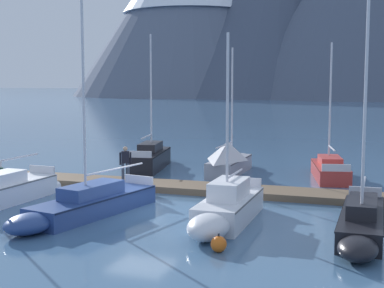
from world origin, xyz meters
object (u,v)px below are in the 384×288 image
Objects in this scene: sailboat_mid_dock_starboard at (85,204)px; sailboat_mid_dock_port at (152,157)px; sailboat_far_berth at (230,158)px; sailboat_last_slip at (362,222)px; mooring_buoy_inner_mooring at (56,186)px; sailboat_end_of_dock at (329,168)px; person_on_dock at (125,161)px; sailboat_outer_slip at (226,208)px; mooring_buoy_channel_marker at (219,244)px.

sailboat_mid_dock_port is at bearing 102.52° from sailboat_mid_dock_starboard.
sailboat_mid_dock_starboard is at bearing -100.96° from sailboat_far_berth.
sailboat_last_slip is at bearing 4.96° from sailboat_mid_dock_starboard.
sailboat_last_slip is at bearing -41.44° from sailboat_mid_dock_port.
sailboat_mid_dock_starboard is 14.58× the size of mooring_buoy_inner_mooring.
sailboat_end_of_dock is 14.37m from mooring_buoy_inner_mooring.
mooring_buoy_inner_mooring is (-11.55, -8.56, -0.24)m from sailboat_end_of_dock.
person_on_dock is (1.28, -5.99, 0.61)m from sailboat_mid_dock_port.
sailboat_end_of_dock is at bearing 58.33° from sailboat_mid_dock_starboard.
sailboat_mid_dock_starboard is at bearing -44.52° from mooring_buoy_inner_mooring.
sailboat_end_of_dock is (2.28, 11.59, -0.09)m from sailboat_outer_slip.
sailboat_outer_slip is 8.68m from person_on_dock.
sailboat_last_slip reaches higher than mooring_buoy_channel_marker.
sailboat_end_of_dock is (5.36, 0.60, -0.36)m from sailboat_far_berth.
sailboat_mid_dock_port reaches higher than person_on_dock.
mooring_buoy_channel_marker is at bearing -95.79° from sailboat_end_of_dock.
mooring_buoy_inner_mooring is at bearing 161.91° from sailboat_outer_slip.
sailboat_end_of_dock is 14.92m from mooring_buoy_channel_marker.
sailboat_far_berth reaches higher than person_on_dock.
sailboat_last_slip is at bearing 0.81° from sailboat_outer_slip.
sailboat_last_slip is 12.69m from person_on_dock.
sailboat_last_slip is (4.72, 0.07, -0.09)m from sailboat_outer_slip.
sailboat_mid_dock_port is at bearing -178.75° from sailboat_end_of_dock.
sailboat_last_slip is 15.45× the size of mooring_buoy_channel_marker.
sailboat_mid_dock_starboard is 6.62m from mooring_buoy_channel_marker.
mooring_buoy_inner_mooring is at bearing -143.46° from sailboat_end_of_dock.
sailboat_mid_dock_port is at bearing 102.08° from person_on_dock.
sailboat_last_slip is (10.09, 0.88, 0.00)m from sailboat_mid_dock_starboard.
person_on_dock is (-1.42, 6.18, 0.76)m from sailboat_mid_dock_starboard.
mooring_buoy_channel_marker is (-1.50, -14.84, -0.25)m from sailboat_end_of_dock.
mooring_buoy_channel_marker is 11.85m from mooring_buoy_inner_mooring.
sailboat_end_of_dock is (10.35, 0.23, -0.15)m from sailboat_mid_dock_port.
sailboat_mid_dock_port is 8.43m from mooring_buoy_inner_mooring.
sailboat_mid_dock_starboard is 0.98× the size of sailboat_last_slip.
mooring_buoy_inner_mooring is (-1.20, -8.33, -0.39)m from sailboat_mid_dock_port.
sailboat_end_of_dock is 11.77m from sailboat_last_slip.
sailboat_outer_slip is at bearing -38.34° from person_on_dock.
sailboat_far_berth is 10.10m from mooring_buoy_inner_mooring.
person_on_dock is 3.55m from mooring_buoy_inner_mooring.
sailboat_end_of_dock is at bearing 36.54° from mooring_buoy_inner_mooring.
sailboat_mid_dock_starboard reaches higher than sailboat_outer_slip.
sailboat_last_slip is 14.88× the size of mooring_buoy_inner_mooring.
sailboat_outer_slip is at bearing -54.60° from sailboat_mid_dock_port.
sailboat_mid_dock_starboard is 5.43m from sailboat_outer_slip.
sailboat_last_slip reaches higher than sailboat_mid_dock_starboard.
sailboat_end_of_dock is at bearing 6.40° from sailboat_far_berth.
sailboat_mid_dock_starboard is 5.48m from mooring_buoy_inner_mooring.
sailboat_far_berth is 6.74m from person_on_dock.
sailboat_mid_dock_starboard is 14.56m from sailboat_end_of_dock.
sailboat_mid_dock_port is 13.94m from sailboat_outer_slip.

